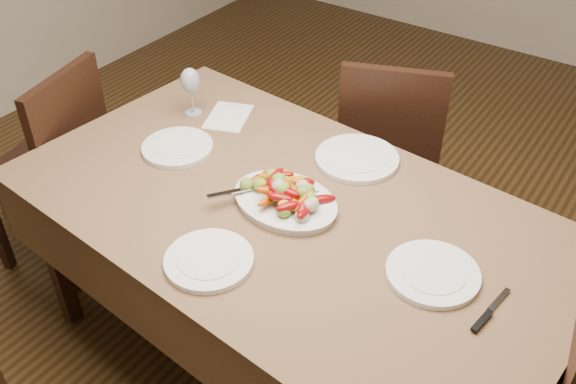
# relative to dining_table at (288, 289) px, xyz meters

# --- Properties ---
(floor) EXTENTS (6.00, 6.00, 0.00)m
(floor) POSITION_rel_dining_table_xyz_m (0.02, 0.20, -0.38)
(floor) COLOR #372410
(floor) RESTS_ON ground
(dining_table) EXTENTS (1.93, 1.20, 0.76)m
(dining_table) POSITION_rel_dining_table_xyz_m (0.00, 0.00, 0.00)
(dining_table) COLOR brown
(dining_table) RESTS_ON ground
(chair_far) EXTENTS (0.54, 0.54, 0.95)m
(chair_far) POSITION_rel_dining_table_xyz_m (-0.07, 0.89, 0.10)
(chair_far) COLOR black
(chair_far) RESTS_ON ground
(chair_left) EXTENTS (0.51, 0.51, 0.95)m
(chair_left) POSITION_rel_dining_table_xyz_m (-1.19, -0.09, 0.10)
(chair_left) COLOR black
(chair_left) RESTS_ON ground
(serving_platter) EXTENTS (0.37, 0.29, 0.02)m
(serving_platter) POSITION_rel_dining_table_xyz_m (-0.01, 0.00, 0.39)
(serving_platter) COLOR white
(serving_platter) RESTS_ON dining_table
(roasted_vegetables) EXTENTS (0.31, 0.22, 0.09)m
(roasted_vegetables) POSITION_rel_dining_table_xyz_m (-0.01, 0.00, 0.45)
(roasted_vegetables) COLOR maroon
(roasted_vegetables) RESTS_ON serving_platter
(serving_spoon) EXTENTS (0.27, 0.19, 0.03)m
(serving_spoon) POSITION_rel_dining_table_xyz_m (-0.08, -0.03, 0.43)
(serving_spoon) COLOR #9EA0A8
(serving_spoon) RESTS_ON serving_platter
(plate_left) EXTENTS (0.26, 0.26, 0.02)m
(plate_left) POSITION_rel_dining_table_xyz_m (-0.52, 0.04, 0.39)
(plate_left) COLOR white
(plate_left) RESTS_ON dining_table
(plate_right) EXTENTS (0.27, 0.27, 0.02)m
(plate_right) POSITION_rel_dining_table_xyz_m (0.51, -0.02, 0.39)
(plate_right) COLOR white
(plate_right) RESTS_ON dining_table
(plate_far) EXTENTS (0.30, 0.30, 0.02)m
(plate_far) POSITION_rel_dining_table_xyz_m (0.05, 0.35, 0.39)
(plate_far) COLOR white
(plate_far) RESTS_ON dining_table
(plate_near) EXTENTS (0.26, 0.26, 0.02)m
(plate_near) POSITION_rel_dining_table_xyz_m (-0.04, -0.34, 0.39)
(plate_near) COLOR white
(plate_near) RESTS_ON dining_table
(wine_glass) EXTENTS (0.08, 0.08, 0.20)m
(wine_glass) POSITION_rel_dining_table_xyz_m (-0.64, 0.27, 0.48)
(wine_glass) COLOR #8C99A5
(wine_glass) RESTS_ON dining_table
(menu_card) EXTENTS (0.22, 0.25, 0.00)m
(menu_card) POSITION_rel_dining_table_xyz_m (-0.51, 0.33, 0.38)
(menu_card) COLOR silver
(menu_card) RESTS_ON dining_table
(table_knife) EXTENTS (0.05, 0.20, 0.01)m
(table_knife) POSITION_rel_dining_table_xyz_m (0.69, -0.06, 0.38)
(table_knife) COLOR #9EA0A8
(table_knife) RESTS_ON dining_table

